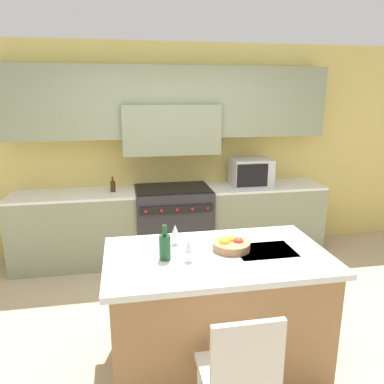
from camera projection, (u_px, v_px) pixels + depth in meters
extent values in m
plane|color=tan|center=(201.00, 339.00, 3.27)|extent=(10.00, 10.00, 0.00)
cube|color=#DBC166|center=(169.00, 151.00, 4.92)|extent=(10.00, 0.06, 2.70)
cube|color=gray|center=(170.00, 102.00, 4.57)|extent=(3.93, 0.34, 0.85)
cube|color=gray|center=(171.00, 129.00, 4.62)|extent=(1.19, 0.40, 0.60)
cube|color=gray|center=(75.00, 230.00, 4.61)|extent=(1.49, 0.62, 0.89)
cube|color=white|center=(72.00, 195.00, 4.50)|extent=(1.49, 0.62, 0.03)
cube|color=gray|center=(263.00, 219.00, 5.04)|extent=(1.49, 0.62, 0.89)
cube|color=white|center=(264.00, 186.00, 4.92)|extent=(1.49, 0.62, 0.03)
cube|color=#2D2D33|center=(173.00, 223.00, 4.80)|extent=(0.94, 0.66, 0.93)
cube|color=black|center=(173.00, 188.00, 4.68)|extent=(0.90, 0.61, 0.01)
cube|color=black|center=(177.00, 209.00, 4.40)|extent=(0.87, 0.02, 0.09)
cylinder|color=#B21E1E|center=(146.00, 211.00, 4.33)|extent=(0.04, 0.02, 0.04)
cylinder|color=#B21E1E|center=(161.00, 210.00, 4.36)|extent=(0.04, 0.02, 0.04)
cylinder|color=#B21E1E|center=(177.00, 210.00, 4.39)|extent=(0.04, 0.02, 0.04)
cylinder|color=#B21E1E|center=(192.00, 209.00, 4.42)|extent=(0.04, 0.02, 0.04)
cylinder|color=#B21E1E|center=(208.00, 208.00, 4.45)|extent=(0.04, 0.02, 0.04)
cube|color=#B7B7BC|center=(251.00, 172.00, 4.84)|extent=(0.51, 0.39, 0.35)
cube|color=black|center=(253.00, 176.00, 4.65)|extent=(0.40, 0.01, 0.29)
cube|color=olive|center=(216.00, 312.00, 2.89)|extent=(1.55, 0.88, 0.89)
cube|color=silver|center=(217.00, 257.00, 2.77)|extent=(1.65, 0.96, 0.04)
cube|color=#2D2D30|center=(265.00, 251.00, 2.83)|extent=(0.44, 0.32, 0.01)
cylinder|color=#B2B2B7|center=(256.00, 241.00, 3.01)|extent=(0.02, 0.02, 0.00)
cube|color=beige|center=(236.00, 374.00, 2.19)|extent=(0.42, 0.40, 0.04)
cube|color=beige|center=(247.00, 359.00, 1.95)|extent=(0.40, 0.04, 0.44)
cylinder|color=beige|center=(253.00, 384.00, 2.45)|extent=(0.04, 0.04, 0.47)
cylinder|color=#194723|center=(165.00, 247.00, 2.65)|extent=(0.08, 0.08, 0.18)
cylinder|color=#194723|center=(165.00, 230.00, 2.62)|extent=(0.03, 0.03, 0.08)
cylinder|color=white|center=(189.00, 261.00, 2.64)|extent=(0.06, 0.06, 0.01)
cylinder|color=white|center=(189.00, 257.00, 2.63)|extent=(0.01, 0.01, 0.07)
cone|color=white|center=(189.00, 246.00, 2.61)|extent=(0.06, 0.06, 0.09)
cylinder|color=white|center=(175.00, 244.00, 2.94)|extent=(0.06, 0.06, 0.01)
cylinder|color=white|center=(175.00, 240.00, 2.93)|extent=(0.01, 0.01, 0.07)
cone|color=white|center=(175.00, 230.00, 2.91)|extent=(0.06, 0.06, 0.09)
cylinder|color=#996B47|center=(231.00, 246.00, 2.83)|extent=(0.29, 0.29, 0.06)
sphere|color=gold|center=(224.00, 244.00, 2.82)|extent=(0.09, 0.09, 0.09)
sphere|color=red|center=(238.00, 243.00, 2.84)|extent=(0.08, 0.08, 0.08)
sphere|color=gold|center=(230.00, 241.00, 2.87)|extent=(0.08, 0.08, 0.08)
cylinder|color=#422314|center=(113.00, 186.00, 4.56)|extent=(0.06, 0.06, 0.13)
cylinder|color=#422314|center=(112.00, 179.00, 4.54)|extent=(0.02, 0.02, 0.06)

